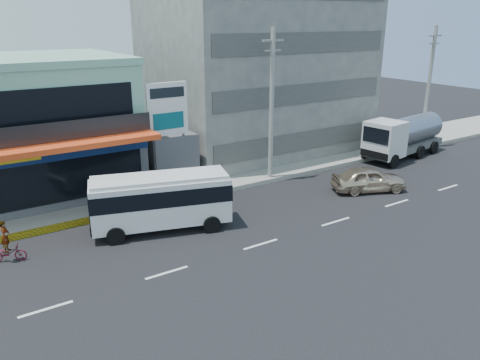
% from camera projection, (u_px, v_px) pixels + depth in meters
% --- Properties ---
extents(ground, '(120.00, 120.00, 0.00)m').
position_uv_depth(ground, '(261.00, 244.00, 22.89)').
color(ground, black).
rests_on(ground, ground).
extents(sidewalk, '(70.00, 5.00, 0.30)m').
position_uv_depth(sidewalk, '(241.00, 173.00, 32.95)').
color(sidewalk, gray).
rests_on(sidewalk, ground).
extents(shop_building, '(12.40, 11.70, 8.00)m').
position_uv_depth(shop_building, '(23.00, 131.00, 28.56)').
color(shop_building, '#4E4E53').
rests_on(shop_building, ground).
extents(concrete_building, '(16.00, 12.00, 14.00)m').
position_uv_depth(concrete_building, '(256.00, 64.00, 37.65)').
color(concrete_building, gray).
rests_on(concrete_building, ground).
extents(gap_structure, '(3.00, 6.00, 3.50)m').
position_uv_depth(gap_structure, '(160.00, 154.00, 31.85)').
color(gap_structure, '#4E4E53').
rests_on(gap_structure, ground).
extents(satellite_dish, '(1.50, 1.50, 0.15)m').
position_uv_depth(satellite_dish, '(164.00, 130.00, 30.46)').
color(satellite_dish, slate).
rests_on(satellite_dish, gap_structure).
extents(billboard, '(2.60, 0.18, 6.90)m').
position_uv_depth(billboard, '(168.00, 115.00, 28.33)').
color(billboard, gray).
rests_on(billboard, ground).
extents(utility_pole_near, '(1.60, 0.30, 10.00)m').
position_uv_depth(utility_pole_near, '(272.00, 106.00, 30.16)').
color(utility_pole_near, '#999993').
rests_on(utility_pole_near, ground).
extents(utility_pole_far, '(1.60, 0.30, 10.00)m').
position_uv_depth(utility_pole_far, '(428.00, 87.00, 38.36)').
color(utility_pole_far, '#999993').
rests_on(utility_pole_far, ground).
extents(minibus, '(7.39, 4.14, 2.95)m').
position_uv_depth(minibus, '(161.00, 198.00, 23.96)').
color(minibus, silver).
rests_on(minibus, ground).
extents(sedan, '(5.04, 3.57, 1.59)m').
position_uv_depth(sedan, '(369.00, 179.00, 29.77)').
color(sedan, beige).
rests_on(sedan, ground).
extents(tanker_truck, '(8.48, 3.65, 3.24)m').
position_uv_depth(tanker_truck, '(402.00, 136.00, 36.76)').
color(tanker_truck, silver).
rests_on(tanker_truck, ground).
extents(motorcycle_rider, '(1.65, 1.07, 2.00)m').
position_uv_depth(motorcycle_rider, '(7.00, 248.00, 21.09)').
color(motorcycle_rider, '#540C1C').
rests_on(motorcycle_rider, ground).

